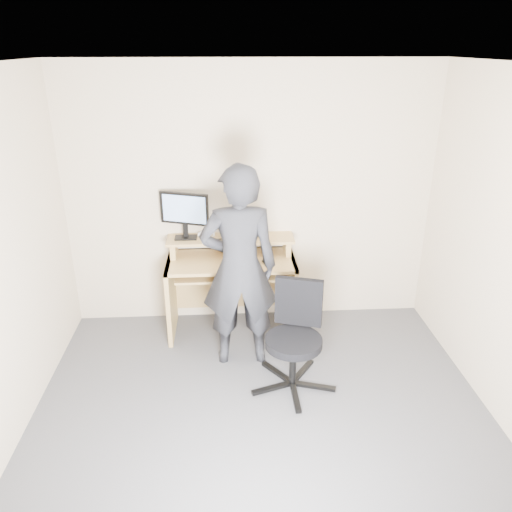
{
  "coord_description": "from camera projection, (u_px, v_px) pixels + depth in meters",
  "views": [
    {
      "loc": [
        -0.24,
        -2.82,
        2.61
      ],
      "look_at": [
        0.01,
        1.05,
        0.95
      ],
      "focal_mm": 35.0,
      "sensor_mm": 36.0,
      "label": 1
    }
  ],
  "objects": [
    {
      "name": "office_chair",
      "position": [
        295.0,
        333.0,
        3.99
      ],
      "size": [
        0.69,
        0.66,
        0.87
      ],
      "rotation": [
        0.0,
        0.0,
        -0.3
      ],
      "color": "black",
      "rests_on": "ground"
    },
    {
      "name": "desk",
      "position": [
        231.0,
        275.0,
        4.81
      ],
      "size": [
        1.2,
        0.6,
        0.91
      ],
      "color": "tan",
      "rests_on": "ground"
    },
    {
      "name": "person",
      "position": [
        239.0,
        268.0,
        4.14
      ],
      "size": [
        0.66,
        0.45,
        1.77
      ],
      "primitive_type": "imported",
      "rotation": [
        0.0,
        0.0,
        3.17
      ],
      "color": "black",
      "rests_on": "ground"
    },
    {
      "name": "ground",
      "position": [
        264.0,
        432.0,
        3.63
      ],
      "size": [
        3.5,
        3.5,
        0.0
      ],
      "primitive_type": "plane",
      "color": "#515156",
      "rests_on": "ground"
    },
    {
      "name": "charger",
      "position": [
        211.0,
        240.0,
        4.62
      ],
      "size": [
        0.06,
        0.05,
        0.03
      ],
      "primitive_type": "cube",
      "rotation": [
        0.0,
        0.0,
        -0.34
      ],
      "color": "black",
      "rests_on": "desk"
    },
    {
      "name": "external_drive",
      "position": [
        232.0,
        227.0,
        4.71
      ],
      "size": [
        0.07,
        0.13,
        0.2
      ],
      "primitive_type": "cube",
      "rotation": [
        0.0,
        0.0,
        -0.03
      ],
      "color": "black",
      "rests_on": "desk"
    },
    {
      "name": "smartphone",
      "position": [
        252.0,
        238.0,
        4.71
      ],
      "size": [
        0.09,
        0.14,
        0.01
      ],
      "primitive_type": "cube",
      "rotation": [
        0.0,
        0.0,
        0.14
      ],
      "color": "black",
      "rests_on": "desk"
    },
    {
      "name": "ceiling",
      "position": [
        267.0,
        66.0,
        2.65
      ],
      "size": [
        3.5,
        3.5,
        0.02
      ],
      "primitive_type": "cube",
      "color": "white",
      "rests_on": "back_wall"
    },
    {
      "name": "mouse",
      "position": [
        267.0,
        261.0,
        4.57
      ],
      "size": [
        0.11,
        0.08,
        0.04
      ],
      "primitive_type": "ellipsoid",
      "rotation": [
        0.0,
        0.0,
        -0.17
      ],
      "color": "black",
      "rests_on": "desk"
    },
    {
      "name": "monitor",
      "position": [
        184.0,
        211.0,
        4.61
      ],
      "size": [
        0.45,
        0.19,
        0.45
      ],
      "rotation": [
        0.0,
        0.0,
        -0.34
      ],
      "color": "black",
      "rests_on": "desk"
    },
    {
      "name": "keyboard",
      "position": [
        238.0,
        271.0,
        4.61
      ],
      "size": [
        0.49,
        0.35,
        0.03
      ],
      "primitive_type": "cube",
      "rotation": [
        0.0,
        0.0,
        -0.4
      ],
      "color": "black",
      "rests_on": "desk"
    },
    {
      "name": "headphones",
      "position": [
        206.0,
        235.0,
        4.78
      ],
      "size": [
        0.18,
        0.17,
        0.06
      ],
      "primitive_type": "torus",
      "rotation": [
        0.26,
        0.0,
        0.14
      ],
      "color": "silver",
      "rests_on": "desk"
    },
    {
      "name": "back_wall",
      "position": [
        251.0,
        198.0,
        4.74
      ],
      "size": [
        3.5,
        0.02,
        2.5
      ],
      "primitive_type": "cube",
      "color": "beige",
      "rests_on": "ground"
    },
    {
      "name": "travel_mug",
      "position": [
        241.0,
        227.0,
        4.72
      ],
      "size": [
        0.1,
        0.1,
        0.2
      ],
      "primitive_type": "cylinder",
      "rotation": [
        0.0,
        0.0,
        0.2
      ],
      "color": "silver",
      "rests_on": "desk"
    }
  ]
}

